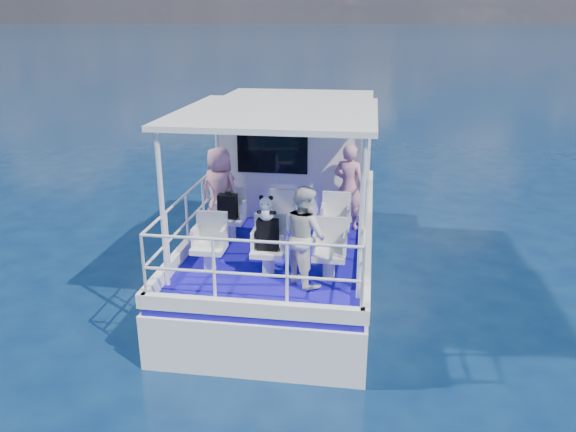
# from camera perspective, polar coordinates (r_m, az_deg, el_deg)

# --- Properties ---
(ground) EXTENTS (2000.00, 2000.00, 0.00)m
(ground) POSITION_cam_1_polar(r_m,az_deg,el_deg) (9.79, -0.77, -7.86)
(ground) COLOR #081C3F
(ground) RESTS_ON ground
(hull) EXTENTS (3.00, 7.00, 1.60)m
(hull) POSITION_cam_1_polar(r_m,az_deg,el_deg) (10.68, 0.09, -5.45)
(hull) COLOR white
(hull) RESTS_ON ground
(deck) EXTENTS (2.90, 6.90, 0.10)m
(deck) POSITION_cam_1_polar(r_m,az_deg,el_deg) (10.36, 0.09, -1.17)
(deck) COLOR #170B9D
(deck) RESTS_ON hull
(cabin) EXTENTS (2.85, 2.00, 2.20)m
(cabin) POSITION_cam_1_polar(r_m,az_deg,el_deg) (11.27, 1.06, 6.61)
(cabin) COLOR white
(cabin) RESTS_ON deck
(canopy) EXTENTS (3.00, 3.20, 0.08)m
(canopy) POSITION_cam_1_polar(r_m,az_deg,el_deg) (8.63, -1.08, 10.44)
(canopy) COLOR white
(canopy) RESTS_ON cabin
(canopy_posts) EXTENTS (2.77, 2.97, 2.20)m
(canopy_posts) POSITION_cam_1_polar(r_m,az_deg,el_deg) (8.82, -1.08, 3.05)
(canopy_posts) COLOR white
(canopy_posts) RESTS_ON deck
(railings) EXTENTS (2.84, 3.59, 1.00)m
(railings) POSITION_cam_1_polar(r_m,az_deg,el_deg) (8.71, -1.41, -1.34)
(railings) COLOR white
(railings) RESTS_ON deck
(seat_port_fwd) EXTENTS (0.48, 0.46, 0.38)m
(seat_port_fwd) POSITION_cam_1_polar(r_m,az_deg,el_deg) (9.71, -5.86, -1.19)
(seat_port_fwd) COLOR silver
(seat_port_fwd) RESTS_ON deck
(seat_center_fwd) EXTENTS (0.48, 0.46, 0.38)m
(seat_center_fwd) POSITION_cam_1_polar(r_m,az_deg,el_deg) (9.53, -0.61, -1.47)
(seat_center_fwd) COLOR silver
(seat_center_fwd) RESTS_ON deck
(seat_stbd_fwd) EXTENTS (0.48, 0.46, 0.38)m
(seat_stbd_fwd) POSITION_cam_1_polar(r_m,az_deg,el_deg) (9.44, 4.80, -1.75)
(seat_stbd_fwd) COLOR silver
(seat_stbd_fwd) RESTS_ON deck
(seat_port_aft) EXTENTS (0.48, 0.46, 0.38)m
(seat_port_aft) POSITION_cam_1_polar(r_m,az_deg,el_deg) (8.54, -7.97, -4.18)
(seat_port_aft) COLOR silver
(seat_port_aft) RESTS_ON deck
(seat_center_aft) EXTENTS (0.48, 0.46, 0.38)m
(seat_center_aft) POSITION_cam_1_polar(r_m,az_deg,el_deg) (8.34, -2.01, -4.58)
(seat_center_aft) COLOR silver
(seat_center_aft) RESTS_ON deck
(seat_stbd_aft) EXTENTS (0.48, 0.46, 0.38)m
(seat_stbd_aft) POSITION_cam_1_polar(r_m,az_deg,el_deg) (8.24, 4.18, -4.94)
(seat_stbd_aft) COLOR silver
(seat_stbd_aft) RESTS_ON deck
(passenger_port_fwd) EXTENTS (0.68, 0.58, 1.53)m
(passenger_port_fwd) POSITION_cam_1_polar(r_m,az_deg,el_deg) (9.83, -6.94, 2.59)
(passenger_port_fwd) COLOR pink
(passenger_port_fwd) RESTS_ON deck
(passenger_stbd_fwd) EXTENTS (0.65, 0.53, 1.55)m
(passenger_stbd_fwd) POSITION_cam_1_polar(r_m,az_deg,el_deg) (10.02, 6.20, 2.98)
(passenger_stbd_fwd) COLOR pink
(passenger_stbd_fwd) RESTS_ON deck
(passenger_stbd_aft) EXTENTS (0.87, 0.88, 1.44)m
(passenger_stbd_aft) POSITION_cam_1_polar(r_m,az_deg,el_deg) (7.85, 1.66, -1.97)
(passenger_stbd_aft) COLOR silver
(passenger_stbd_aft) RESTS_ON deck
(backpack_port) EXTENTS (0.32, 0.18, 0.42)m
(backpack_port) POSITION_cam_1_polar(r_m,az_deg,el_deg) (9.55, -6.15, 0.99)
(backpack_port) COLOR black
(backpack_port) RESTS_ON seat_port_fwd
(backpack_center) EXTENTS (0.31, 0.17, 0.46)m
(backpack_center) POSITION_cam_1_polar(r_m,az_deg,el_deg) (8.18, -2.08, -1.90)
(backpack_center) COLOR black
(backpack_center) RESTS_ON seat_center_aft
(compact_camera) EXTENTS (0.09, 0.06, 0.06)m
(compact_camera) POSITION_cam_1_polar(r_m,az_deg,el_deg) (9.46, -6.13, 2.32)
(compact_camera) COLOR black
(compact_camera) RESTS_ON backpack_port
(panda) EXTENTS (0.24, 0.20, 0.37)m
(panda) POSITION_cam_1_polar(r_m,az_deg,el_deg) (8.02, -2.23, 0.82)
(panda) COLOR white
(panda) RESTS_ON backpack_center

